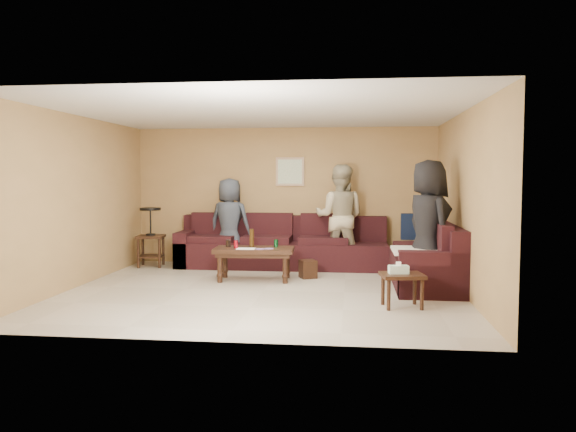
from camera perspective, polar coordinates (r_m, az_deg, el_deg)
The scene contains 10 objects.
room at distance 7.84m, azimuth -2.53°, elevation 4.42°, with size 5.60×5.50×2.50m.
sectional_sofa at distance 9.36m, azimuth 3.91°, elevation -3.87°, with size 4.65×2.90×0.97m.
coffee_table at distance 8.72m, azimuth -3.47°, elevation -3.76°, with size 1.24×0.67×0.79m.
end_table_left at distance 10.33m, azimuth -13.77°, elevation -1.96°, with size 0.53×0.53×1.06m.
side_table_right at distance 7.06m, azimuth 11.45°, elevation -6.16°, with size 0.57×0.49×0.56m.
waste_bin at distance 8.95m, azimuth 2.04°, elevation -5.40°, with size 0.24×0.24×0.29m, color black.
wall_art at distance 10.28m, azimuth 0.20°, elevation 4.53°, with size 0.52×0.04×0.52m.
person_left at distance 10.08m, azimuth -5.93°, elevation -0.65°, with size 0.77×0.50×1.58m, color #2E3440.
person_middle at distance 9.82m, azimuth 5.27°, elevation -0.08°, with size 0.88×0.69×1.82m, color tan.
person_right at distance 8.17m, azimuth 14.07°, elevation -0.91°, with size 0.90×0.59×1.85m, color black.
Camera 1 is at (1.24, -7.74, 1.60)m, focal length 35.00 mm.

